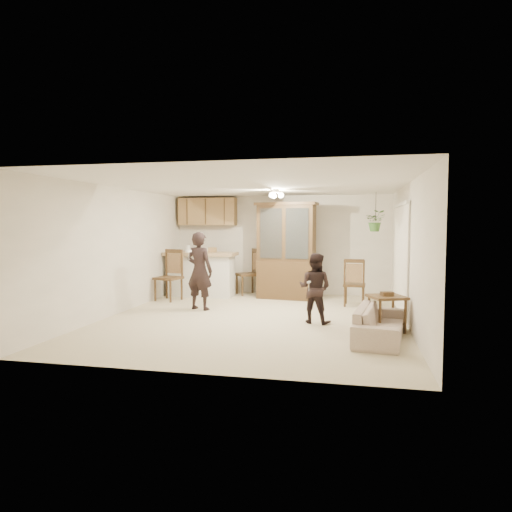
% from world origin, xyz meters
% --- Properties ---
extents(floor, '(6.50, 6.50, 0.00)m').
position_xyz_m(floor, '(0.00, 0.00, 0.00)').
color(floor, beige).
rests_on(floor, ground).
extents(ceiling, '(5.50, 6.50, 0.02)m').
position_xyz_m(ceiling, '(0.00, 0.00, 2.50)').
color(ceiling, silver).
rests_on(ceiling, wall_back).
extents(wall_back, '(5.50, 0.02, 2.50)m').
position_xyz_m(wall_back, '(0.00, 3.25, 1.25)').
color(wall_back, beige).
rests_on(wall_back, ground).
extents(wall_front, '(5.50, 0.02, 2.50)m').
position_xyz_m(wall_front, '(0.00, -3.25, 1.25)').
color(wall_front, beige).
rests_on(wall_front, ground).
extents(wall_left, '(0.02, 6.50, 2.50)m').
position_xyz_m(wall_left, '(-2.75, 0.00, 1.25)').
color(wall_left, beige).
rests_on(wall_left, ground).
extents(wall_right, '(0.02, 6.50, 2.50)m').
position_xyz_m(wall_right, '(2.75, 0.00, 1.25)').
color(wall_right, beige).
rests_on(wall_right, ground).
extents(breakfast_bar, '(1.60, 0.55, 1.00)m').
position_xyz_m(breakfast_bar, '(-1.85, 2.35, 0.50)').
color(breakfast_bar, white).
rests_on(breakfast_bar, floor).
extents(bar_top, '(1.75, 0.70, 0.08)m').
position_xyz_m(bar_top, '(-1.85, 2.35, 1.05)').
color(bar_top, tan).
rests_on(bar_top, breakfast_bar).
extents(upper_cabinets, '(1.50, 0.34, 0.70)m').
position_xyz_m(upper_cabinets, '(-1.90, 3.07, 2.10)').
color(upper_cabinets, olive).
rests_on(upper_cabinets, wall_back).
extents(vertical_blinds, '(0.06, 2.30, 2.10)m').
position_xyz_m(vertical_blinds, '(2.71, 0.90, 1.10)').
color(vertical_blinds, white).
rests_on(vertical_blinds, wall_right).
extents(ceiling_fixture, '(0.36, 0.36, 0.20)m').
position_xyz_m(ceiling_fixture, '(0.20, 1.20, 2.40)').
color(ceiling_fixture, beige).
rests_on(ceiling_fixture, ceiling).
extents(hanging_plant, '(0.43, 0.37, 0.48)m').
position_xyz_m(hanging_plant, '(2.30, 2.40, 1.85)').
color(hanging_plant, '#356227').
rests_on(hanging_plant, ceiling).
extents(plant_cord, '(0.01, 0.01, 0.65)m').
position_xyz_m(plant_cord, '(2.30, 2.40, 2.17)').
color(plant_cord, '#29251E').
rests_on(plant_cord, ceiling).
extents(sofa, '(0.99, 1.96, 0.73)m').
position_xyz_m(sofa, '(2.23, -1.10, 0.37)').
color(sofa, beige).
rests_on(sofa, floor).
extents(adult, '(0.74, 0.58, 1.80)m').
position_xyz_m(adult, '(-1.30, 0.66, 0.90)').
color(adult, black).
rests_on(adult, floor).
extents(child, '(0.77, 0.67, 1.35)m').
position_xyz_m(child, '(1.15, -0.13, 0.68)').
color(child, black).
rests_on(child, floor).
extents(china_hutch, '(1.50, 0.71, 2.29)m').
position_xyz_m(china_hutch, '(0.26, 2.44, 1.13)').
color(china_hutch, '#3C2915').
rests_on(china_hutch, floor).
extents(side_table, '(0.71, 0.71, 0.66)m').
position_xyz_m(side_table, '(2.37, -0.54, 0.31)').
color(side_table, '#3C2915').
rests_on(side_table, floor).
extents(chair_bar, '(0.64, 0.64, 1.19)m').
position_xyz_m(chair_bar, '(-2.39, 1.60, 0.33)').
color(chair_bar, '#3C2915').
rests_on(chair_bar, floor).
extents(chair_hutch_left, '(0.71, 0.71, 1.16)m').
position_xyz_m(chair_hutch_left, '(-0.79, 2.85, 0.33)').
color(chair_hutch_left, '#3C2915').
rests_on(chair_hutch_left, floor).
extents(chair_hutch_right, '(0.48, 0.48, 1.04)m').
position_xyz_m(chair_hutch_right, '(1.85, 1.78, 0.29)').
color(chair_hutch_right, '#3C2915').
rests_on(chair_hutch_right, floor).
extents(controller_adult, '(0.08, 0.15, 0.04)m').
position_xyz_m(controller_adult, '(-1.39, 0.29, 1.24)').
color(controller_adult, white).
rests_on(controller_adult, adult).
extents(controller_child, '(0.06, 0.11, 0.03)m').
position_xyz_m(controller_child, '(1.07, -0.42, 0.77)').
color(controller_child, white).
rests_on(controller_child, child).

